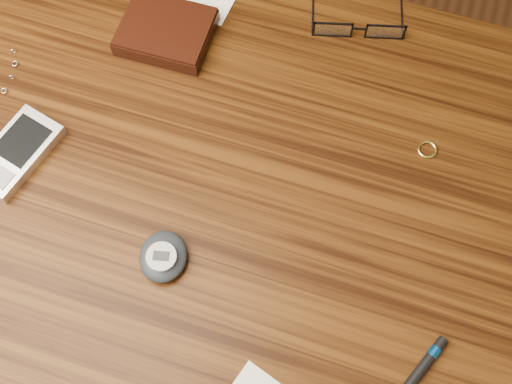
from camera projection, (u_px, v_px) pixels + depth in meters
ground at (233, 320)px, 1.46m from camera, size 3.80×3.80×0.00m
desk at (217, 219)px, 0.86m from camera, size 1.00×0.70×0.75m
wallet_and_card at (167, 31)px, 0.85m from camera, size 0.13×0.15×0.03m
eyeglasses at (359, 27)px, 0.85m from camera, size 0.15×0.15×0.03m
gold_ring at (427, 150)px, 0.79m from camera, size 0.03×0.03×0.00m
pda_phone at (16, 152)px, 0.78m from camera, size 0.09×0.12×0.02m
pedometer at (163, 256)px, 0.73m from camera, size 0.07×0.07×0.03m
black_blue_pen at (423, 367)px, 0.68m from camera, size 0.04×0.08×0.01m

